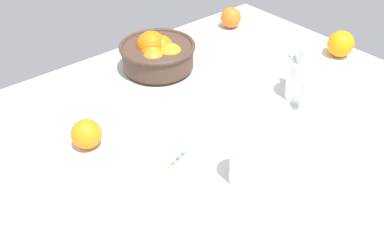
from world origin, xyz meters
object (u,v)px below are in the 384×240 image
at_px(juice_glass, 246,164).
at_px(loose_orange_1, 341,44).
at_px(fruit_bowl, 157,54).
at_px(juice_pitcher, 304,79).
at_px(spoon, 302,57).
at_px(loose_orange_2, 86,134).
at_px(loose_orange_0, 231,18).

bearing_deg(juice_glass, loose_orange_1, 16.92).
xyz_separation_m(fruit_bowl, juice_glass, (-0.12, -0.48, -0.01)).
xyz_separation_m(juice_pitcher, loose_orange_1, (0.27, 0.07, -0.02)).
bearing_deg(juice_pitcher, loose_orange_1, 13.99).
bearing_deg(juice_pitcher, fruit_bowl, 120.26).
height_order(loose_orange_1, spoon, loose_orange_1).
xyz_separation_m(juice_glass, loose_orange_2, (-0.20, 0.30, -0.01)).
relative_size(juice_pitcher, juice_glass, 1.47).
xyz_separation_m(juice_pitcher, spoon, (0.17, 0.13, -0.05)).
distance_m(juice_pitcher, loose_orange_2, 0.56).
relative_size(juice_pitcher, loose_orange_2, 2.19).
bearing_deg(loose_orange_0, spoon, -87.68).
relative_size(loose_orange_0, loose_orange_1, 0.89).
distance_m(juice_glass, loose_orange_2, 0.36).
xyz_separation_m(loose_orange_1, loose_orange_2, (-0.80, 0.12, -0.01)).
distance_m(juice_glass, loose_orange_1, 0.63).
distance_m(fruit_bowl, loose_orange_2, 0.37).
bearing_deg(loose_orange_0, loose_orange_2, -160.36).
height_order(juice_glass, loose_orange_2, juice_glass).
bearing_deg(loose_orange_1, loose_orange_0, 107.51).
relative_size(fruit_bowl, spoon, 1.69).
bearing_deg(loose_orange_1, loose_orange_2, 171.62).
bearing_deg(loose_orange_2, juice_glass, -56.87).
xyz_separation_m(loose_orange_1, spoon, (-0.10, 0.06, -0.04)).
bearing_deg(spoon, loose_orange_0, 92.32).
relative_size(fruit_bowl, loose_orange_1, 2.74).
height_order(fruit_bowl, juice_pitcher, juice_pitcher).
bearing_deg(fruit_bowl, spoon, -31.39).
distance_m(juice_pitcher, loose_orange_0, 0.46).
height_order(fruit_bowl, spoon, fruit_bowl).
distance_m(fruit_bowl, loose_orange_1, 0.56).
relative_size(fruit_bowl, loose_orange_0, 3.09).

